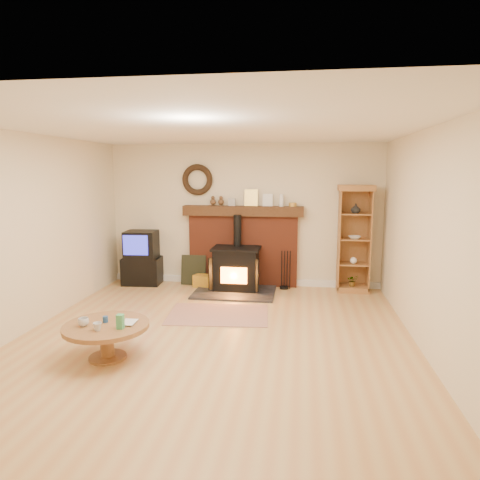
% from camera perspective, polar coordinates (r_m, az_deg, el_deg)
% --- Properties ---
extents(ground, '(5.50, 5.50, 0.00)m').
position_cam_1_polar(ground, '(5.56, -3.49, -13.07)').
color(ground, tan).
rests_on(ground, ground).
extents(room_shell, '(5.02, 5.52, 2.61)m').
position_cam_1_polar(room_shell, '(5.26, -3.65, 4.94)').
color(room_shell, beige).
rests_on(room_shell, ground).
extents(chimney_breast, '(2.20, 0.22, 1.78)m').
position_cam_1_polar(chimney_breast, '(7.89, 0.39, -0.35)').
color(chimney_breast, brown).
rests_on(chimney_breast, ground).
extents(wood_stove, '(1.40, 1.00, 1.33)m').
position_cam_1_polar(wood_stove, '(7.60, -0.53, -3.96)').
color(wood_stove, black).
rests_on(wood_stove, ground).
extents(area_rug, '(1.54, 1.12, 0.01)m').
position_cam_1_polar(area_rug, '(6.43, -2.91, -9.88)').
color(area_rug, brown).
rests_on(area_rug, ground).
extents(tv_unit, '(0.72, 0.53, 1.01)m').
position_cam_1_polar(tv_unit, '(8.23, -12.96, -2.45)').
color(tv_unit, black).
rests_on(tv_unit, ground).
extents(curio_cabinet, '(0.60, 0.43, 1.87)m').
position_cam_1_polar(curio_cabinet, '(7.73, 14.94, 0.18)').
color(curio_cabinet, olive).
rests_on(curio_cabinet, ground).
extents(firelog_box, '(0.42, 0.33, 0.23)m').
position_cam_1_polar(firelog_box, '(7.89, -4.80, -5.49)').
color(firelog_box, gold).
rests_on(firelog_box, ground).
extents(leaning_painting, '(0.47, 0.12, 0.56)m').
position_cam_1_polar(leaning_painting, '(8.05, -6.21, -4.00)').
color(leaning_painting, black).
rests_on(leaning_painting, ground).
extents(fire_tools, '(0.19, 0.16, 0.70)m').
position_cam_1_polar(fire_tools, '(7.79, 5.99, -5.38)').
color(fire_tools, black).
rests_on(fire_tools, ground).
extents(coffee_table, '(0.95, 0.95, 0.57)m').
position_cam_1_polar(coffee_table, '(5.13, -17.41, -11.47)').
color(coffee_table, brown).
rests_on(coffee_table, ground).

